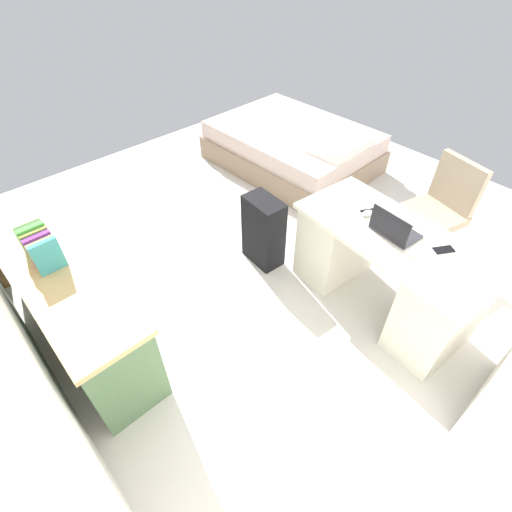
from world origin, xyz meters
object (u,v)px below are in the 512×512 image
object	(u,v)px
figurine_small	(32,237)
cell_phone_by_mouse	(370,212)
desk	(384,270)
credenza	(71,302)
office_chair	(434,217)
laptop	(393,229)
bed	(293,147)
computer_mouse	(367,213)
cell_phone_near_laptop	(444,250)
suitcase_black	(263,231)

from	to	relation	value
figurine_small	cell_phone_by_mouse	bearing A→B (deg)	-124.65
desk	credenza	xyz separation A→B (m)	(1.34, 1.91, -0.02)
office_chair	laptop	bearing A→B (deg)	93.04
bed	laptop	world-z (taller)	laptop
computer_mouse	figurine_small	distance (m)	2.39
cell_phone_by_mouse	desk	bearing A→B (deg)	-169.09
desk	office_chair	xyz separation A→B (m)	(0.07, -0.86, 0.03)
bed	cell_phone_near_laptop	world-z (taller)	cell_phone_near_laptop
office_chair	computer_mouse	xyz separation A→B (m)	(0.21, 0.82, 0.34)
credenza	bed	xyz separation A→B (m)	(0.69, -3.05, -0.12)
desk	credenza	size ratio (longest dim) A/B	0.83
bed	cell_phone_by_mouse	distance (m)	2.11
desk	figurine_small	distance (m)	2.56
suitcase_black	bed	bearing A→B (deg)	-50.96
desk	laptop	distance (m)	0.41
credenza	suitcase_black	bearing A→B (deg)	-101.50
laptop	suitcase_black	bearing A→B (deg)	16.26
cell_phone_near_laptop	bed	bearing A→B (deg)	7.19
suitcase_black	laptop	xyz separation A→B (m)	(-1.00, -0.29, 0.47)
credenza	desk	bearing A→B (deg)	-125.18
desk	cell_phone_near_laptop	distance (m)	0.49
office_chair	credenza	distance (m)	3.05
cell_phone_by_mouse	laptop	bearing A→B (deg)	-174.35
bed	suitcase_black	size ratio (longest dim) A/B	2.94
office_chair	figurine_small	size ratio (longest dim) A/B	8.55
suitcase_black	laptop	distance (m)	1.14
office_chair	cell_phone_by_mouse	size ratio (longest dim) A/B	6.91
desk	cell_phone_near_laptop	world-z (taller)	cell_phone_near_laptop
cell_phone_by_mouse	figurine_small	bearing A→B (deg)	83.67
desk	computer_mouse	distance (m)	0.46
laptop	cell_phone_by_mouse	size ratio (longest dim) A/B	2.42
computer_mouse	cell_phone_by_mouse	world-z (taller)	computer_mouse
credenza	laptop	xyz separation A→B (m)	(-1.33, -1.89, 0.43)
office_chair	bed	xyz separation A→B (m)	(1.97, -0.28, -0.18)
desk	bed	world-z (taller)	desk
credenza	cell_phone_near_laptop	size ratio (longest dim) A/B	13.24
suitcase_black	cell_phone_near_laptop	world-z (taller)	cell_phone_near_laptop
cell_phone_by_mouse	credenza	bearing A→B (deg)	90.20
bed	cell_phone_by_mouse	world-z (taller)	cell_phone_by_mouse
credenza	cell_phone_by_mouse	bearing A→B (deg)	-118.12
computer_mouse	figurine_small	xyz separation A→B (m)	(1.38, 1.95, 0.02)
laptop	office_chair	bearing A→B (deg)	-86.96
desk	cell_phone_by_mouse	world-z (taller)	cell_phone_by_mouse
desk	suitcase_black	distance (m)	1.07
laptop	credenza	bearing A→B (deg)	54.90
office_chair	cell_phone_by_mouse	bearing A→B (deg)	74.68
cell_phone_near_laptop	figurine_small	size ratio (longest dim) A/B	1.24
laptop	cell_phone_near_laptop	distance (m)	0.35
credenza	cell_phone_by_mouse	world-z (taller)	cell_phone_by_mouse
cell_phone_near_laptop	office_chair	bearing A→B (deg)	-32.70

